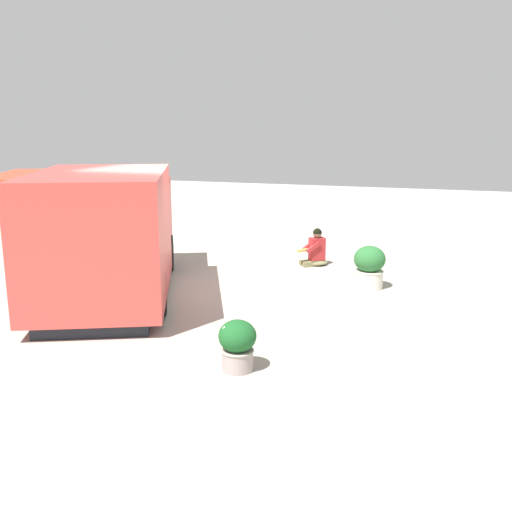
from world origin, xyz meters
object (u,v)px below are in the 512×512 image
planter_flowering_near (369,266)px  planter_flowering_far (237,343)px  food_truck (108,235)px  person_customer (316,251)px

planter_flowering_near → planter_flowering_far: planter_flowering_near is taller
planter_flowering_far → food_truck: bearing=-126.1°
food_truck → planter_flowering_far: 4.42m
food_truck → person_customer: bearing=137.6°
person_customer → planter_flowering_far: bearing=2.7°
person_customer → planter_flowering_far: 6.10m
food_truck → planter_flowering_far: food_truck is taller
person_customer → planter_flowering_far: size_ratio=1.24×
person_customer → planter_flowering_far: (6.09, 0.29, 0.05)m
person_customer → planter_flowering_near: bearing=42.6°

